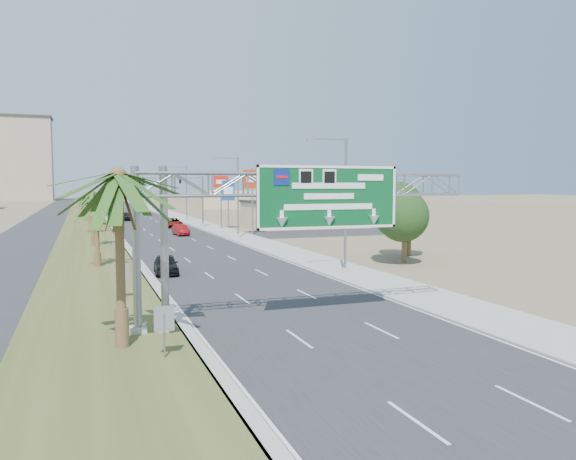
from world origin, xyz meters
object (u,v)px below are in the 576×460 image
(car_right_lane, at_px, (173,223))
(pole_sign_red_near, at_px, (252,183))
(car_far, at_px, (125,217))
(pole_sign_blue, at_px, (228,192))
(pole_sign_red_far, at_px, (221,186))
(car_left_lane, at_px, (166,264))
(signal_mast, at_px, (190,196))
(car_mid_lane, at_px, (181,230))
(sign_gantry, at_px, (295,196))
(store_building, at_px, (305,215))
(palm_near, at_px, (118,176))

(car_right_lane, distance_m, pole_sign_red_near, 19.19)
(car_far, height_order, pole_sign_blue, pole_sign_blue)
(car_right_lane, relative_size, pole_sign_blue, 0.71)
(car_right_lane, bearing_deg, pole_sign_red_far, -38.10)
(car_right_lane, xyz_separation_m, pole_sign_red_far, (6.33, -5.34, 5.70))
(car_left_lane, bearing_deg, pole_sign_red_far, 75.55)
(car_right_lane, height_order, pole_sign_blue, pole_sign_blue)
(signal_mast, relative_size, pole_sign_red_far, 1.26)
(car_mid_lane, xyz_separation_m, pole_sign_blue, (8.51, 8.36, 4.82))
(sign_gantry, xyz_separation_m, car_far, (-2.05, 83.06, -5.33))
(store_building, height_order, car_right_lane, store_building)
(signal_mast, height_order, pole_sign_red_near, pole_sign_red_near)
(signal_mast, distance_m, store_building, 18.08)
(sign_gantry, relative_size, store_building, 0.93)
(sign_gantry, relative_size, pole_sign_blue, 2.23)
(store_building, xyz_separation_m, car_right_lane, (-19.33, 6.54, -1.26))
(car_right_lane, distance_m, car_far, 21.25)
(car_mid_lane, height_order, car_far, car_far)
(store_building, distance_m, car_right_lane, 20.45)
(car_left_lane, xyz_separation_m, car_mid_lane, (6.34, 31.74, -0.03))
(signal_mast, bearing_deg, car_mid_lane, -105.31)
(car_right_lane, bearing_deg, car_left_lane, -97.30)
(sign_gantry, relative_size, signal_mast, 1.63)
(sign_gantry, distance_m, car_right_lane, 62.95)
(palm_near, bearing_deg, pole_sign_blue, 71.94)
(pole_sign_red_near, height_order, pole_sign_blue, pole_sign_red_near)
(palm_near, bearing_deg, pole_sign_red_far, 72.91)
(store_building, relative_size, pole_sign_red_near, 2.05)
(store_building, xyz_separation_m, car_far, (-25.11, 26.99, -1.27))
(signal_mast, relative_size, store_building, 0.57)
(store_building, bearing_deg, car_mid_lane, -160.05)
(palm_near, distance_m, signal_mast, 65.60)
(pole_sign_red_far, bearing_deg, car_mid_lane, -130.94)
(car_right_lane, bearing_deg, sign_gantry, -91.38)
(store_building, xyz_separation_m, car_left_lane, (-26.84, -39.18, -1.28))
(store_building, bearing_deg, signal_mast, 160.46)
(signal_mast, bearing_deg, pole_sign_blue, -46.24)
(car_mid_lane, bearing_deg, pole_sign_red_near, -19.48)
(pole_sign_red_near, bearing_deg, sign_gantry, -104.15)
(signal_mast, relative_size, pole_sign_blue, 1.37)
(palm_near, relative_size, pole_sign_red_near, 0.95)
(pole_sign_red_near, bearing_deg, car_left_lane, -117.74)
(palm_near, relative_size, signal_mast, 0.81)
(palm_near, distance_m, pole_sign_red_near, 52.10)
(car_left_lane, bearing_deg, car_far, 92.98)
(pole_sign_blue, bearing_deg, palm_near, -108.06)
(store_building, height_order, car_far, store_building)
(car_left_lane, height_order, car_far, car_far)
(car_left_lane, height_order, car_right_lane, car_right_lane)
(palm_near, height_order, pole_sign_blue, palm_near)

